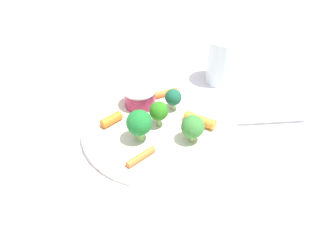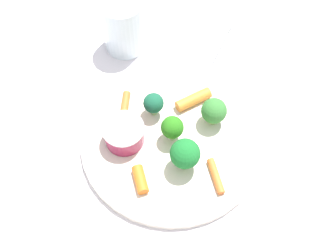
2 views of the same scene
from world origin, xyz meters
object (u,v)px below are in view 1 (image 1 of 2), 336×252
at_px(broccoli_floret_2, 193,127).
at_px(drinking_glass, 224,60).
at_px(broccoli_floret_3, 175,98).
at_px(fork, 254,119).
at_px(plate, 159,127).
at_px(broccoli_floret_1, 157,110).
at_px(carrot_stick_1, 111,120).
at_px(carrot_stick_3, 165,93).
at_px(carrot_stick_2, 200,120).
at_px(sauce_cup, 140,97).
at_px(carrot_stick_0, 141,157).
at_px(broccoli_floret_0, 139,123).

xyz_separation_m(broccoli_floret_2, drinking_glass, (0.21, 0.03, 0.01)).
bearing_deg(broccoli_floret_3, fork, -73.22).
bearing_deg(plate, broccoli_floret_1, 86.74).
xyz_separation_m(plate, carrot_stick_1, (-0.04, 0.07, 0.01)).
relative_size(carrot_stick_3, drinking_glass, 0.52).
relative_size(carrot_stick_3, fork, 0.29).
distance_m(broccoli_floret_1, carrot_stick_1, 0.08).
xyz_separation_m(carrot_stick_1, carrot_stick_2, (0.07, -0.13, 0.00)).
relative_size(sauce_cup, carrot_stick_1, 1.54).
relative_size(sauce_cup, carrot_stick_3, 1.22).
height_order(broccoli_floret_3, carrot_stick_0, broccoli_floret_3).
bearing_deg(broccoli_floret_2, carrot_stick_3, 48.11).
height_order(broccoli_floret_2, carrot_stick_0, broccoli_floret_2).
bearing_deg(carrot_stick_1, carrot_stick_2, -62.08).
distance_m(fork, drinking_glass, 0.16).
bearing_deg(carrot_stick_3, sauce_cup, 150.80).
height_order(broccoli_floret_1, broccoli_floret_2, same).
xyz_separation_m(broccoli_floret_3, drinking_glass, (0.15, -0.03, 0.01)).
relative_size(broccoli_floret_3, drinking_glass, 0.44).
distance_m(broccoli_floret_3, carrot_stick_2, 0.06).
distance_m(broccoli_floret_2, carrot_stick_0, 0.10).
distance_m(broccoli_floret_1, broccoli_floret_3, 0.05).
relative_size(broccoli_floret_2, carrot_stick_3, 0.96).
height_order(sauce_cup, broccoli_floret_2, broccoli_floret_2).
height_order(plate, fork, fork).
bearing_deg(fork, carrot_stick_3, 93.49).
bearing_deg(carrot_stick_3, fork, -86.51).
bearing_deg(sauce_cup, drinking_glass, -29.14).
height_order(broccoli_floret_0, fork, broccoli_floret_0).
bearing_deg(broccoli_floret_2, plate, 83.71).
height_order(broccoli_floret_1, fork, broccoli_floret_1).
xyz_separation_m(sauce_cup, broccoli_floret_2, (-0.04, -0.13, 0.01)).
bearing_deg(broccoli_floret_1, carrot_stick_2, -61.50).
bearing_deg(sauce_cup, carrot_stick_2, -89.20).
height_order(carrot_stick_0, carrot_stick_3, carrot_stick_3).
xyz_separation_m(broccoli_floret_2, broccoli_floret_3, (0.06, 0.06, -0.00)).
distance_m(plate, carrot_stick_0, 0.09).
bearing_deg(carrot_stick_1, broccoli_floret_3, -41.33).
height_order(carrot_stick_2, carrot_stick_3, carrot_stick_2).
relative_size(broccoli_floret_0, broccoli_floret_2, 1.18).
distance_m(sauce_cup, broccoli_floret_1, 0.07).
height_order(broccoli_floret_0, carrot_stick_0, broccoli_floret_0).
bearing_deg(carrot_stick_1, carrot_stick_3, -19.24).
relative_size(plate, sauce_cup, 4.49).
relative_size(broccoli_floret_1, broccoli_floret_3, 1.12).
xyz_separation_m(carrot_stick_0, fork, (0.18, -0.12, -0.00)).
bearing_deg(plate, broccoli_floret_3, -3.00).
xyz_separation_m(broccoli_floret_3, fork, (0.04, -0.14, -0.02)).
bearing_deg(broccoli_floret_1, plate, -93.26).
height_order(carrot_stick_0, carrot_stick_2, carrot_stick_2).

